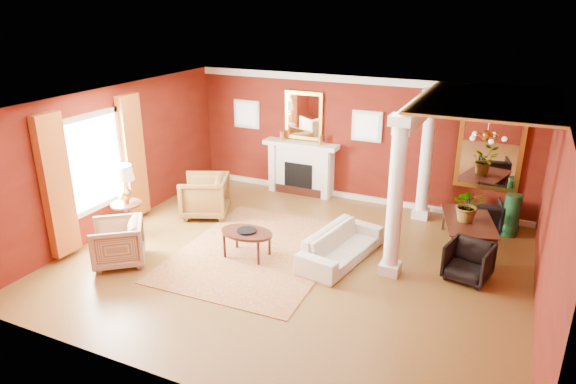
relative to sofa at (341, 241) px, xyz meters
The scene contains 27 objects.
ground 0.95m from the sofa, 150.49° to the right, with size 8.00×8.00×0.00m, color brown.
room_shell 1.85m from the sofa, 150.49° to the right, with size 8.04×7.04×2.92m.
fireplace 3.56m from the sofa, 125.44° to the left, with size 1.85×0.42×1.29m.
overmantel_mirror 3.96m from the sofa, 124.20° to the left, with size 0.95×0.07×1.15m.
flank_window_left 4.92m from the sofa, 139.90° to the left, with size 0.70×0.07×0.70m.
flank_window_right 3.39m from the sofa, 99.46° to the left, with size 0.70×0.07×0.70m.
left_window 4.88m from the sofa, 167.54° to the right, with size 0.21×2.55×2.60m.
column_front 1.41m from the sofa, ahead, with size 0.36×0.36×2.80m.
column_back 2.93m from the sofa, 69.84° to the left, with size 0.36×0.36×2.80m.
header_beam 2.84m from the sofa, 57.33° to the left, with size 0.30×3.20×0.32m, color white.
amber_ceiling 3.51m from the sofa, 32.27° to the left, with size 2.30×3.40×0.04m, color gold.
dining_mirror 3.89m from the sofa, 54.67° to the left, with size 1.30×0.07×1.70m.
chandelier 3.16m from the sofa, 32.62° to the left, with size 0.60×0.62×0.75m.
crown_trim 3.96m from the sofa, 104.00° to the left, with size 8.00×0.08×0.16m, color white.
base_trim 3.14m from the sofa, 104.00° to the left, with size 8.00×0.08×0.12m, color white.
rug 1.61m from the sofa, 166.44° to the right, with size 2.79×3.72×0.01m, color maroon.
sofa is the anchor object (origin of this frame).
armchair_leopard 3.49m from the sofa, 168.05° to the left, with size 0.97×0.91×1.00m, color black.
armchair_stripe 4.02m from the sofa, 153.28° to the right, with size 0.87×0.81×0.89m, color tan.
coffee_table 1.73m from the sofa, 159.22° to the right, with size 1.01×1.01×0.51m.
coffee_book 1.83m from the sofa, 158.86° to the right, with size 0.16×0.02×0.21m, color black.
side_table 4.37m from the sofa, 169.49° to the right, with size 0.59×0.59×1.48m.
dining_table 2.56m from the sofa, 36.80° to the left, with size 1.58×0.56×0.88m, color black.
dining_chair_near 2.20m from the sofa, ahead, with size 0.70×0.66×0.72m, color black.
dining_chair_far 3.39m from the sofa, 49.10° to the left, with size 0.66×0.62×0.68m, color black.
green_urn 3.66m from the sofa, 41.41° to the left, with size 0.37×0.37×0.88m.
potted_plant 2.57m from the sofa, 36.24° to the left, with size 0.60×0.66×0.52m, color #26591E.
Camera 1 is at (3.39, -7.60, 4.49)m, focal length 32.00 mm.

